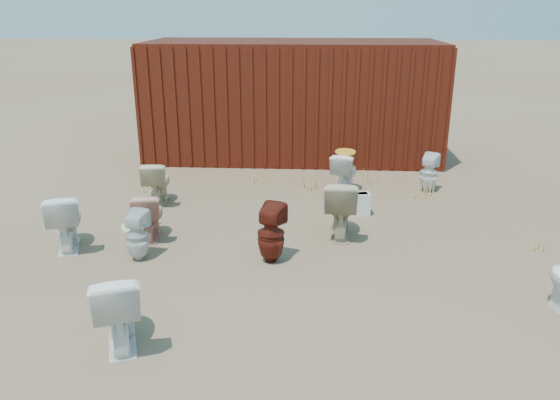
# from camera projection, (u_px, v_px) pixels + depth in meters

# --- Properties ---
(ground) EXTENTS (100.00, 100.00, 0.00)m
(ground) POSITION_uv_depth(u_px,v_px,m) (277.00, 255.00, 7.11)
(ground) COLOR brown
(ground) RESTS_ON ground
(shipping_container) EXTENTS (6.00, 2.40, 2.40)m
(shipping_container) POSITION_uv_depth(u_px,v_px,m) (293.00, 99.00, 11.60)
(shipping_container) COLOR #450E0B
(shipping_container) RESTS_ON ground
(toilet_front_a) EXTENTS (0.67, 0.87, 0.78)m
(toilet_front_a) POSITION_uv_depth(u_px,v_px,m) (65.00, 221.00, 7.20)
(toilet_front_a) COLOR white
(toilet_front_a) RESTS_ON ground
(toilet_front_pink) EXTENTS (0.46, 0.71, 0.68)m
(toilet_front_pink) POSITION_uv_depth(u_px,v_px,m) (149.00, 215.00, 7.54)
(toilet_front_pink) COLOR tan
(toilet_front_pink) RESTS_ON ground
(toilet_front_c) EXTENTS (0.68, 0.88, 0.79)m
(toilet_front_c) POSITION_uv_depth(u_px,v_px,m) (118.00, 307.00, 5.11)
(toilet_front_c) COLOR white
(toilet_front_c) RESTS_ON ground
(toilet_front_maroon) EXTENTS (0.44, 0.44, 0.76)m
(toilet_front_maroon) POSITION_uv_depth(u_px,v_px,m) (271.00, 234.00, 6.81)
(toilet_front_maroon) COLOR #5E1910
(toilet_front_maroon) RESTS_ON ground
(toilet_back_a) EXTENTS (0.34, 0.35, 0.66)m
(toilet_back_a) POSITION_uv_depth(u_px,v_px,m) (137.00, 236.00, 6.88)
(toilet_back_a) COLOR silver
(toilet_back_a) RESTS_ON ground
(toilet_back_beige_left) EXTENTS (0.44, 0.72, 0.72)m
(toilet_back_beige_left) POSITION_uv_depth(u_px,v_px,m) (157.00, 182.00, 8.89)
(toilet_back_beige_left) COLOR beige
(toilet_back_beige_left) RESTS_ON ground
(toilet_back_beige_right) EXTENTS (0.51, 0.84, 0.83)m
(toilet_back_beige_right) POSITION_uv_depth(u_px,v_px,m) (341.00, 207.00, 7.60)
(toilet_back_beige_right) COLOR #C3B08E
(toilet_back_beige_right) RESTS_ON ground
(toilet_back_yellowlid) EXTENTS (0.57, 0.77, 0.70)m
(toilet_back_yellowlid) POSITION_uv_depth(u_px,v_px,m) (345.00, 172.00, 9.46)
(toilet_back_yellowlid) COLOR white
(toilet_back_yellowlid) RESTS_ON ground
(toilet_back_e) EXTENTS (0.41, 0.42, 0.68)m
(toilet_back_e) POSITION_uv_depth(u_px,v_px,m) (429.00, 173.00, 9.46)
(toilet_back_e) COLOR white
(toilet_back_e) RESTS_ON ground
(yellow_lid) EXTENTS (0.35, 0.44, 0.02)m
(yellow_lid) POSITION_uv_depth(u_px,v_px,m) (346.00, 152.00, 9.34)
(yellow_lid) COLOR gold
(yellow_lid) RESTS_ON toilet_back_yellowlid
(loose_tank) EXTENTS (0.52, 0.25, 0.35)m
(loose_tank) POSITION_uv_depth(u_px,v_px,m) (353.00, 204.00, 8.44)
(loose_tank) COLOR silver
(loose_tank) RESTS_ON ground
(loose_lid_near) EXTENTS (0.49, 0.57, 0.02)m
(loose_lid_near) POSITION_uv_depth(u_px,v_px,m) (134.00, 227.00, 8.00)
(loose_lid_near) COLOR beige
(loose_lid_near) RESTS_ON ground
(loose_lid_far) EXTENTS (0.55, 0.59, 0.02)m
(loose_lid_far) POSITION_uv_depth(u_px,v_px,m) (148.00, 221.00, 8.20)
(loose_lid_far) COLOR #C6B890
(loose_lid_far) RESTS_ON ground
(weed_clump_a) EXTENTS (0.36, 0.36, 0.34)m
(weed_clump_a) POSITION_uv_depth(u_px,v_px,m) (154.00, 181.00, 9.59)
(weed_clump_a) COLOR tan
(weed_clump_a) RESTS_ON ground
(weed_clump_b) EXTENTS (0.32, 0.32, 0.28)m
(weed_clump_b) POSITION_uv_depth(u_px,v_px,m) (310.00, 182.00, 9.61)
(weed_clump_b) COLOR tan
(weed_clump_b) RESTS_ON ground
(weed_clump_c) EXTENTS (0.36, 0.36, 0.36)m
(weed_clump_c) POSITION_uv_depth(u_px,v_px,m) (422.00, 187.00, 9.20)
(weed_clump_c) COLOR tan
(weed_clump_c) RESTS_ON ground
(weed_clump_d) EXTENTS (0.30, 0.30, 0.24)m
(weed_clump_d) POSITION_uv_depth(u_px,v_px,m) (256.00, 177.00, 9.97)
(weed_clump_d) COLOR tan
(weed_clump_d) RESTS_ON ground
(weed_clump_e) EXTENTS (0.34, 0.34, 0.28)m
(weed_clump_e) POSITION_uv_depth(u_px,v_px,m) (370.00, 175.00, 10.01)
(weed_clump_e) COLOR tan
(weed_clump_e) RESTS_ON ground
(weed_clump_f) EXTENTS (0.28, 0.28, 0.27)m
(weed_clump_f) POSITION_uv_depth(u_px,v_px,m) (532.00, 239.00, 7.27)
(weed_clump_f) COLOR tan
(weed_clump_f) RESTS_ON ground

